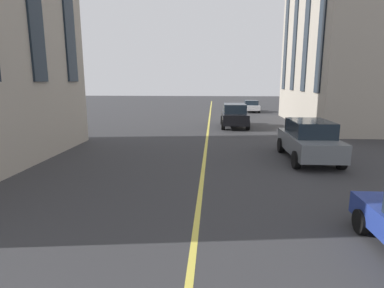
% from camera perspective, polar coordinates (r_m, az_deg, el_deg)
% --- Properties ---
extents(lane_centre_line, '(80.00, 0.16, 0.01)m').
position_cam_1_polar(lane_centre_line, '(18.95, 2.68, 0.27)').
color(lane_centre_line, '#D8C64C').
rests_on(lane_centre_line, ground_plane).
extents(car_grey_far, '(4.70, 2.14, 1.88)m').
position_cam_1_polar(car_grey_far, '(15.62, 20.64, 0.73)').
color(car_grey_far, slate).
rests_on(car_grey_far, ground_plane).
extents(car_black_parked_b, '(4.70, 2.14, 1.88)m').
position_cam_1_polar(car_black_parked_b, '(25.50, 7.78, 5.26)').
color(car_black_parked_b, black).
rests_on(car_black_parked_b, ground_plane).
extents(car_white_near, '(3.90, 1.89, 1.40)m').
position_cam_1_polar(car_white_near, '(38.59, 10.73, 6.84)').
color(car_white_near, silver).
rests_on(car_white_near, ground_plane).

